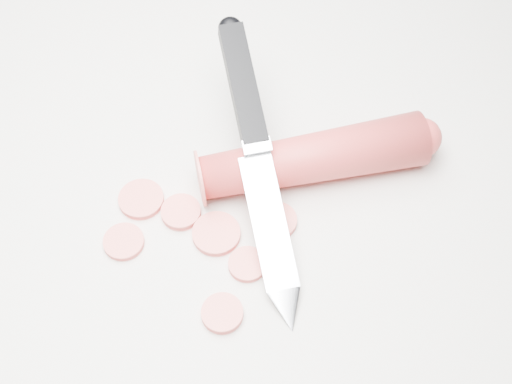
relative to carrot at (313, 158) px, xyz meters
The scene contains 10 objects.
ground 0.06m from the carrot, 137.38° to the right, with size 2.40×2.40×0.00m, color silver.
carrot is the anchor object (origin of this frame).
carrot_slice_0 0.16m from the carrot, 120.96° to the right, with size 0.03×0.03×0.01m, color #F4655A.
carrot_slice_1 0.14m from the carrot, 133.80° to the right, with size 0.04×0.04×0.01m, color #F4655A.
carrot_slice_2 0.06m from the carrot, 86.73° to the right, with size 0.03×0.03×0.01m, color #F4655A.
carrot_slice_3 0.14m from the carrot, 84.11° to the right, with size 0.03×0.03×0.01m, color #F4655A.
carrot_slice_4 0.10m from the carrot, 107.36° to the right, with size 0.04×0.04×0.01m, color #F4655A.
carrot_slice_5 0.11m from the carrot, 124.37° to the right, with size 0.03×0.03×0.01m, color #F4655A.
carrot_slice_6 0.10m from the carrot, 86.32° to the right, with size 0.03×0.03×0.01m, color #F4655A.
kitchen_knife 0.05m from the carrot, 118.74° to the right, with size 0.20×0.18×0.09m, color #BABDC2, non-canonical shape.
Camera 1 is at (0.19, -0.25, 0.49)m, focal length 50.00 mm.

